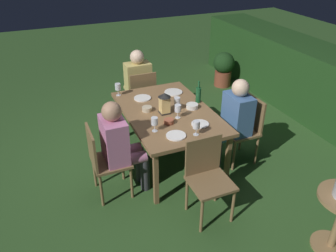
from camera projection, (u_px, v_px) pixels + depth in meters
ground_plane at (168, 159)px, 4.48m from camera, size 16.00×16.00×0.00m
dining_table at (168, 115)px, 4.14m from camera, size 1.60×1.03×0.72m
chair_head_far at (208, 175)px, 3.40m from camera, size 0.40×0.42×0.87m
chair_side_right_b at (245, 127)px, 4.25m from camera, size 0.42×0.40×0.87m
person_in_blue at (233, 119)px, 4.11m from camera, size 0.38×0.47×1.15m
chair_head_near at (141, 95)px, 5.07m from camera, size 0.40×0.42×0.87m
person_in_mustard at (137, 81)px, 5.15m from camera, size 0.48×0.38×1.15m
chair_side_left_b at (104, 159)px, 3.65m from camera, size 0.42×0.40×0.87m
person_in_pink at (120, 144)px, 3.63m from camera, size 0.38×0.47×1.15m
lantern_centerpiece at (164, 102)px, 4.00m from camera, size 0.15×0.15×0.27m
green_bottle_on_table at (198, 94)px, 4.27m from camera, size 0.07×0.07×0.29m
wine_glass_a at (196, 125)px, 3.57m from camera, size 0.08×0.08×0.17m
wine_glass_b at (177, 101)px, 4.08m from camera, size 0.08×0.08×0.17m
wine_glass_c at (155, 122)px, 3.64m from camera, size 0.08×0.08×0.17m
wine_glass_d at (118, 87)px, 4.45m from camera, size 0.08×0.08×0.17m
wine_glass_e at (178, 109)px, 3.91m from camera, size 0.08×0.08×0.17m
plate_a at (173, 92)px, 4.58m from camera, size 0.25×0.25×0.01m
plate_b at (142, 98)px, 4.42m from camera, size 0.22×0.22×0.01m
plate_c at (200, 124)px, 3.82m from camera, size 0.20×0.20×0.01m
plate_d at (176, 136)px, 3.60m from camera, size 0.22×0.22×0.01m
bowl_olives at (169, 121)px, 3.83m from camera, size 0.11×0.11×0.05m
bowl_bread at (147, 109)px, 4.10m from camera, size 0.12×0.12×0.05m
bowl_salad at (192, 106)px, 4.17m from camera, size 0.15×0.15×0.05m
hedge_backdrop at (331, 90)px, 5.11m from camera, size 6.16×0.81×1.08m
potted_plant_by_hedge at (223, 68)px, 6.44m from camera, size 0.40×0.40×0.67m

